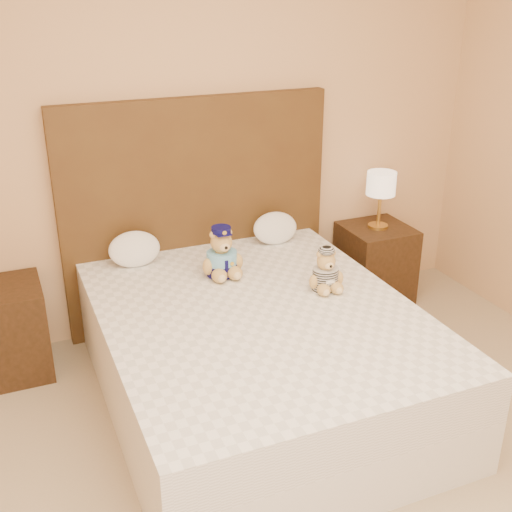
# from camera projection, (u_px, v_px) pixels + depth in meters

# --- Properties ---
(room_walls) EXTENTS (4.04, 4.52, 2.72)m
(room_walls) POSITION_uv_depth(u_px,v_px,m) (342.00, 85.00, 2.24)
(room_walls) COLOR tan
(room_walls) RESTS_ON ground
(bed) EXTENTS (1.60, 2.00, 0.55)m
(bed) POSITION_uv_depth(u_px,v_px,m) (258.00, 354.00, 3.48)
(bed) COLOR white
(bed) RESTS_ON ground
(headboard) EXTENTS (1.75, 0.08, 1.50)m
(headboard) POSITION_uv_depth(u_px,v_px,m) (198.00, 214.00, 4.15)
(headboard) COLOR #4A3216
(headboard) RESTS_ON ground
(nightstand_left) EXTENTS (0.45, 0.45, 0.55)m
(nightstand_left) POSITION_uv_depth(u_px,v_px,m) (6.00, 331.00, 3.71)
(nightstand_left) COLOR #3B2213
(nightstand_left) RESTS_ON ground
(nightstand_right) EXTENTS (0.45, 0.45, 0.55)m
(nightstand_right) POSITION_uv_depth(u_px,v_px,m) (375.00, 263.00, 4.60)
(nightstand_right) COLOR #3B2213
(nightstand_right) RESTS_ON ground
(lamp) EXTENTS (0.20, 0.20, 0.40)m
(lamp) POSITION_uv_depth(u_px,v_px,m) (381.00, 186.00, 4.37)
(lamp) COLOR gold
(lamp) RESTS_ON nightstand_right
(teddy_police) EXTENTS (0.26, 0.25, 0.30)m
(teddy_police) POSITION_uv_depth(u_px,v_px,m) (222.00, 252.00, 3.71)
(teddy_police) COLOR #BC8A49
(teddy_police) RESTS_ON bed
(teddy_prisoner) EXTENTS (0.23, 0.22, 0.24)m
(teddy_prisoner) POSITION_uv_depth(u_px,v_px,m) (326.00, 270.00, 3.55)
(teddy_prisoner) COLOR #BC8A49
(teddy_prisoner) RESTS_ON bed
(pillow_left) EXTENTS (0.31, 0.20, 0.22)m
(pillow_left) POSITION_uv_depth(u_px,v_px,m) (134.00, 248.00, 3.87)
(pillow_left) COLOR white
(pillow_left) RESTS_ON bed
(pillow_right) EXTENTS (0.31, 0.20, 0.22)m
(pillow_right) POSITION_uv_depth(u_px,v_px,m) (275.00, 227.00, 4.20)
(pillow_right) COLOR white
(pillow_right) RESTS_ON bed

